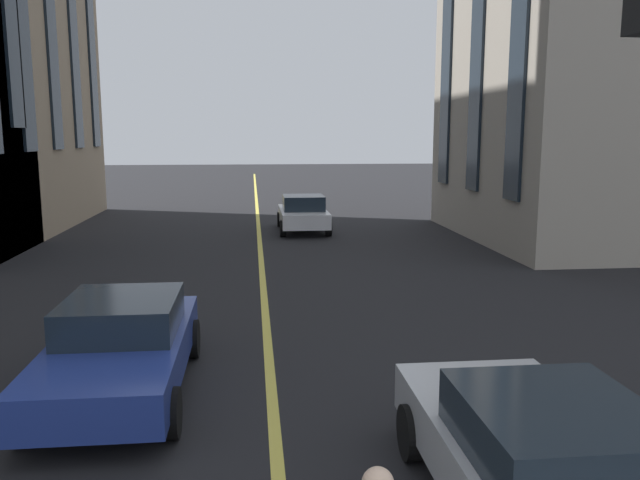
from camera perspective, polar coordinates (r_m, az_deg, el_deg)
lane_centre_line at (r=21.52m, az=-5.38°, el=-0.52°), size 80.00×0.16×0.01m
car_white_oncoming at (r=24.62m, az=-1.52°, el=2.40°), size 3.90×1.89×1.40m
car_silver_parked_a at (r=6.56m, az=19.47°, el=-18.32°), size 4.40×1.95×1.37m
car_blue_parked_b at (r=9.70m, az=-17.34°, el=-9.02°), size 4.40×1.95×1.37m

